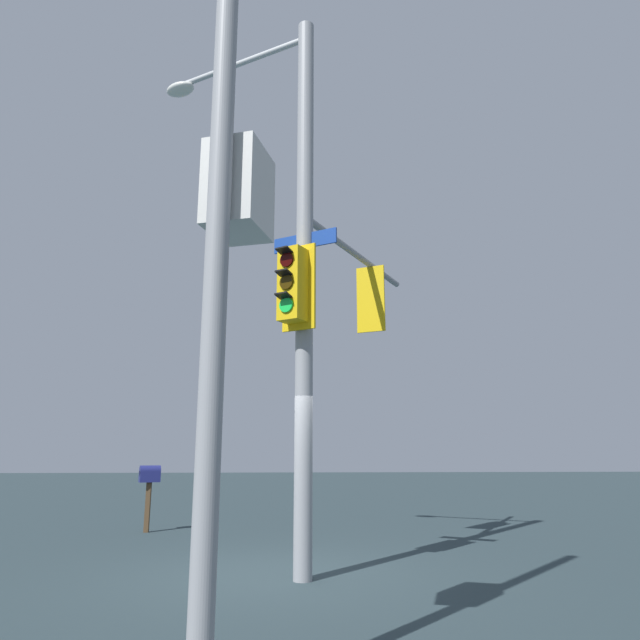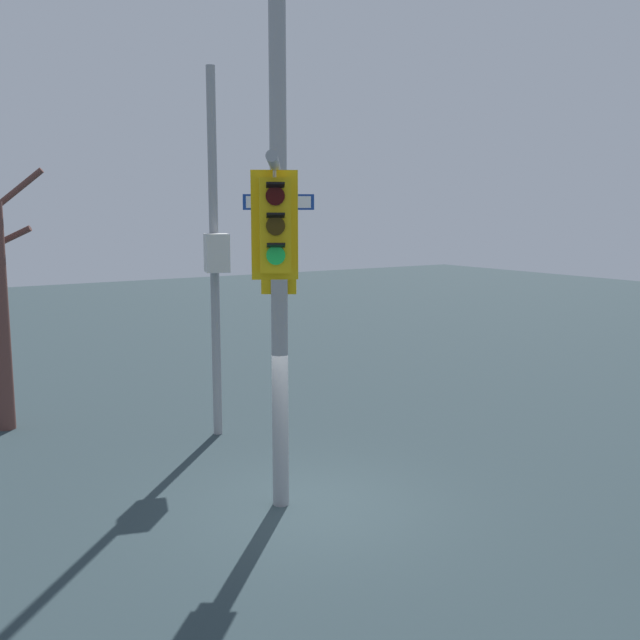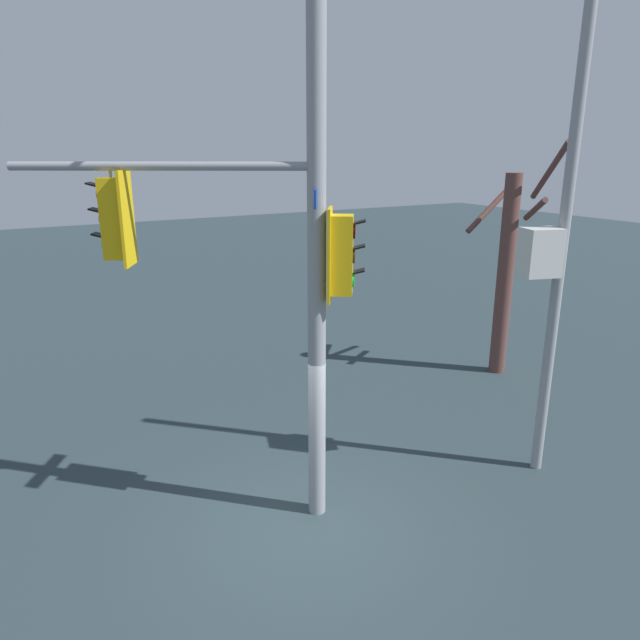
# 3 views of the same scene
# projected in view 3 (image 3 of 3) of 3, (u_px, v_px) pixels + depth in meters

# --- Properties ---
(ground_plane) EXTENTS (80.00, 80.00, 0.00)m
(ground_plane) POSITION_uv_depth(u_px,v_px,m) (305.00, 530.00, 8.72)
(ground_plane) COLOR #29383D
(main_signal_pole_assembly) EXTENTS (4.89, 4.21, 8.79)m
(main_signal_pole_assembly) POSITION_uv_depth(u_px,v_px,m) (281.00, 212.00, 7.71)
(main_signal_pole_assembly) COLOR gray
(main_signal_pole_assembly) RESTS_ON ground
(secondary_pole_assembly) EXTENTS (0.62, 0.81, 7.67)m
(secondary_pole_assembly) POSITION_uv_depth(u_px,v_px,m) (552.00, 255.00, 9.31)
(secondary_pole_assembly) COLOR gray
(secondary_pole_assembly) RESTS_ON ground
(bare_tree_behind_pole) EXTENTS (1.98, 1.97, 5.73)m
(bare_tree_behind_pole) POSITION_uv_depth(u_px,v_px,m) (507.00, 268.00, 14.20)
(bare_tree_behind_pole) COLOR brown
(bare_tree_behind_pole) RESTS_ON ground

